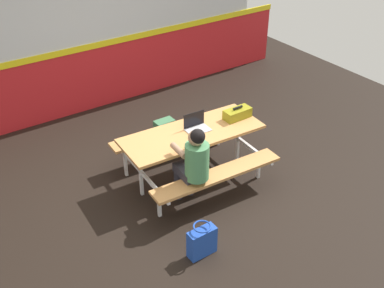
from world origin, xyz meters
TOP-DOWN VIEW (x-y plane):
  - ground_plane at (0.00, 0.00)m, footprint 10.00×10.00m
  - accent_backdrop at (0.00, 2.74)m, footprint 8.00×0.14m
  - picnic_table_main at (0.19, 0.00)m, footprint 1.98×1.65m
  - student_nearer at (-0.16, -0.54)m, footprint 0.38×0.53m
  - laptop_silver at (0.28, 0.03)m, footprint 0.33×0.24m
  - toolbox_grey at (0.93, -0.04)m, footprint 0.40×0.18m
  - backpack_dark at (0.31, 0.93)m, footprint 0.30×0.22m
  - tote_bag_bright at (-0.57, -1.30)m, footprint 0.34×0.21m

SIDE VIEW (x-z plane):
  - ground_plane at x=0.00m, z-range -0.02..0.00m
  - tote_bag_bright at x=-0.57m, z-range -0.02..0.41m
  - backpack_dark at x=0.31m, z-range 0.00..0.44m
  - picnic_table_main at x=0.19m, z-range 0.21..0.95m
  - student_nearer at x=-0.16m, z-range 0.10..1.31m
  - laptop_silver at x=0.28m, z-range 0.67..0.90m
  - toolbox_grey at x=0.93m, z-range 0.72..0.90m
  - accent_backdrop at x=0.00m, z-range -0.05..2.55m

